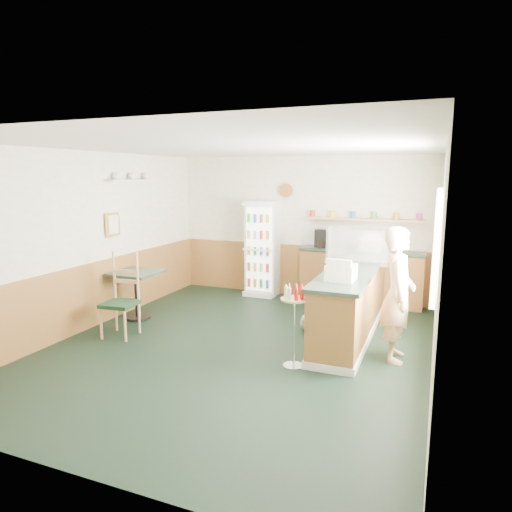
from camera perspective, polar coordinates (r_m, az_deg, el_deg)
The scene contains 13 objects.
ground at distance 6.44m, azimuth -2.22°, elevation -11.20°, with size 6.00×6.00×0.00m, color black.
room_envelope at distance 6.82m, azimuth -1.53°, elevation 3.21°, with size 5.04×6.02×2.72m.
service_counter at distance 6.91m, azimuth 11.84°, elevation -5.92°, with size 0.68×3.01×1.01m.
back_counter at distance 8.57m, azimuth 12.86°, elevation -2.28°, with size 2.24×0.42×1.69m.
drinks_fridge at distance 8.92m, azimuth 0.79°, elevation 0.93°, with size 0.61×0.53×1.85m.
display_case at distance 7.18m, azimuth 12.73°, elevation 1.30°, with size 0.94×0.49×0.53m.
cash_register at distance 5.93m, azimuth 10.60°, elevation -2.02°, with size 0.35×0.37×0.20m, color beige.
shopkeeper at distance 6.02m, azimuth 17.31°, elevation -4.62°, with size 0.57×0.41×1.72m, color tan.
condiment_stand at distance 5.60m, azimuth 4.76°, elevation -7.30°, with size 0.33×0.33×1.01m.
newspaper_rack at distance 7.08m, azimuth 9.17°, elevation -5.19°, with size 0.09×0.45×0.53m.
cafe_table at distance 7.72m, azimuth -14.68°, elevation -3.59°, with size 0.73×0.73×0.80m.
cafe_chair at distance 7.00m, azimuth -16.24°, elevation -4.38°, with size 0.50×0.50×1.22m.
dog_doorstop at distance 7.03m, azimuth 6.45°, elevation -8.27°, with size 0.23×0.30×0.28m.
Camera 1 is at (2.47, -5.48, 2.33)m, focal length 32.00 mm.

